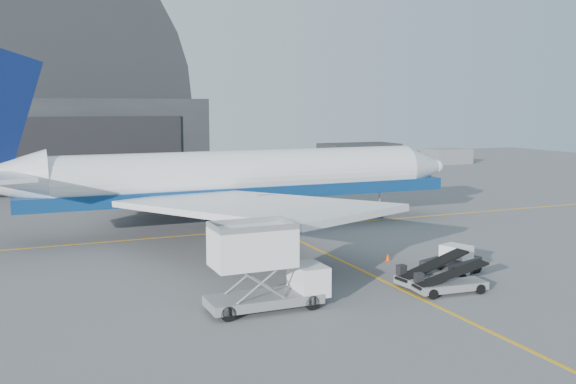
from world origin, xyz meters
name	(u,v)px	position (x,y,z in m)	size (l,w,h in m)	color
ground	(391,285)	(0.00, 0.00, 0.00)	(200.00, 200.00, 0.00)	#565659
taxi_lines	(307,244)	(0.00, 12.67, 0.01)	(80.00, 42.12, 0.02)	orange
hangar	(9,117)	(-22.00, 64.95, 9.54)	(50.00, 28.30, 28.00)	black
distant_bldg_a	(359,165)	(38.00, 72.00, 0.00)	(14.00, 8.00, 4.00)	black
distant_bldg_b	(446,163)	(55.00, 68.00, 0.00)	(8.00, 6.00, 2.80)	gray
airliner	(226,179)	(-4.10, 21.21, 4.62)	(47.00, 45.58, 16.49)	white
catering_truck	(262,268)	(-9.20, -1.48, 2.34)	(6.73, 2.64, 4.62)	gray
pushback_tug	(452,263)	(5.18, 0.74, 0.71)	(4.59, 3.52, 1.88)	black
belt_loader_a	(449,284)	(2.18, -2.96, 0.56)	(4.78, 1.94, 1.80)	gray
belt_loader_b	(431,275)	(2.30, -0.97, 0.60)	(5.22, 2.23, 1.96)	gray
traffic_cone	(388,257)	(3.10, 5.42, 0.25)	(0.37, 0.37, 0.54)	#E63B07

